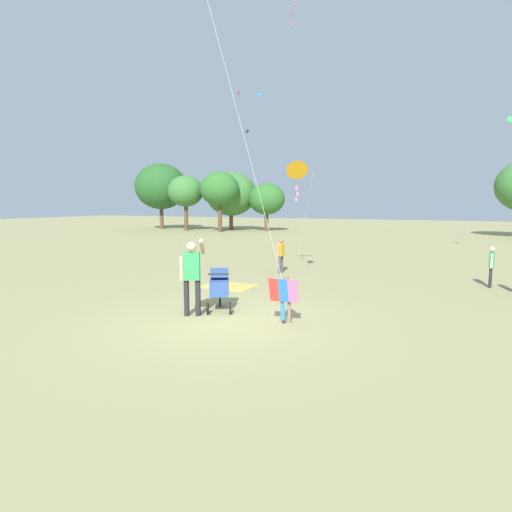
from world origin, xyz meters
The scene contains 10 objects.
ground_plane centered at (0.00, 0.00, 0.00)m, with size 120.00×120.00×0.00m, color #938E5B.
treeline_distant centered at (-6.78, 27.44, 3.68)m, with size 45.25×6.92×6.36m.
child_with_butterfly_kite centered at (1.30, 0.40, 0.63)m, with size 0.63×0.36×1.02m.
person_adult_flyer centered at (-0.85, 0.13, 1.02)m, with size 0.55×0.65×1.77m.
stroller centered at (-0.54, 0.84, 0.61)m, with size 0.83×1.10×1.03m.
kite_orange_delta centered at (-0.91, 7.65, 3.77)m, with size 1.58×1.99×4.14m.
distant_kites_cluster centered at (2.65, 23.02, 13.22)m, with size 28.74×12.32×12.00m.
person_sitting_far centered at (-1.14, 6.58, 0.75)m, with size 0.20×0.41×1.28m.
person_couple_left centered at (5.66, 6.66, 0.74)m, with size 0.19×0.40×1.26m.
picnic_blanket centered at (-1.71, 3.56, 0.01)m, with size 1.58×1.18×0.02m, color gold.
Camera 1 is at (4.38, -8.03, 2.57)m, focal length 30.13 mm.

